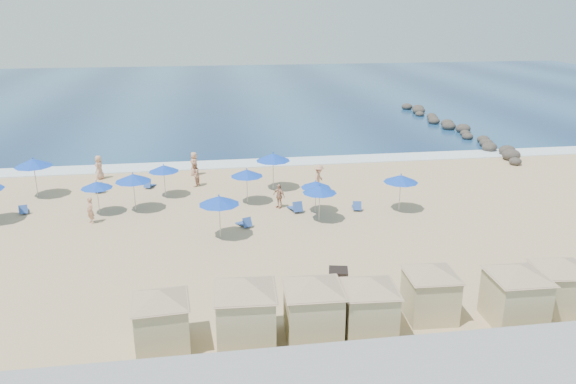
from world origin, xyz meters
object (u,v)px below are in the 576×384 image
object	(u,v)px
cabana_1	(245,302)
cabana_6	(560,278)
umbrella_8	(320,189)
beachgoer_2	(279,196)
cabana_2	(313,299)
beachgoer_4	(194,164)
cabana_3	(369,298)
cabana_5	(517,286)
cabana_4	(431,284)
trash_bin	(338,278)
beachgoer_0	(90,210)
umbrella_10	(316,184)
umbrella_3	(96,185)
beachgoer_1	(195,174)
rock_jetty	(454,127)
umbrella_9	(273,157)
umbrella_7	(247,173)
cabana_0	(161,311)
umbrella_4	(164,168)
umbrella_5	(133,178)
umbrella_2	(33,163)
umbrella_6	(219,200)
umbrella_11	(401,179)
beachgoer_3	(319,178)
beachgoer_5	(99,167)

from	to	relation	value
cabana_1	cabana_6	distance (m)	12.90
umbrella_8	beachgoer_2	xyz separation A→B (m)	(-2.03, 2.70, -1.21)
cabana_2	beachgoer_4	size ratio (longest dim) A/B	2.51
cabana_3	cabana_5	distance (m)	6.00
cabana_4	trash_bin	bearing A→B (deg)	134.67
beachgoer_0	cabana_3	bearing A→B (deg)	5.14
umbrella_10	umbrella_3	bearing A→B (deg)	172.43
umbrella_10	beachgoer_1	world-z (taller)	umbrella_10
rock_jetty	trash_bin	bearing A→B (deg)	-122.26
umbrella_9	beachgoer_4	size ratio (longest dim) A/B	1.50
umbrella_7	rock_jetty	bearing A→B (deg)	39.94
cabana_0	umbrella_9	world-z (taller)	umbrella_9
rock_jetty	umbrella_10	size ratio (longest dim) A/B	12.69
rock_jetty	cabana_4	size ratio (longest dim) A/B	6.43
umbrella_4	rock_jetty	bearing A→B (deg)	31.01
umbrella_9	trash_bin	bearing A→B (deg)	-85.61
umbrella_5	beachgoer_2	distance (m)	9.02
umbrella_4	beachgoer_4	size ratio (longest dim) A/B	1.27
trash_bin	umbrella_9	size ratio (longest dim) A/B	0.32
umbrella_2	umbrella_3	world-z (taller)	umbrella_2
umbrella_8	beachgoer_1	distance (m)	10.85
cabana_0	cabana_5	distance (m)	13.80
trash_bin	umbrella_6	world-z (taller)	umbrella_6
umbrella_4	cabana_3	bearing A→B (deg)	-64.29
cabana_0	umbrella_11	world-z (taller)	cabana_0
cabana_5	umbrella_8	bearing A→B (deg)	114.19
umbrella_11	beachgoer_3	xyz separation A→B (m)	(-4.14, 4.57, -1.16)
cabana_6	umbrella_11	bearing A→B (deg)	100.59
umbrella_2	beachgoer_0	xyz separation A→B (m)	(4.39, -5.49, -1.58)
rock_jetty	beachgoer_1	size ratio (longest dim) A/B	15.18
trash_bin	umbrella_3	world-z (taller)	umbrella_3
beachgoer_2	rock_jetty	bearing A→B (deg)	93.10
rock_jetty	umbrella_6	distance (m)	34.66
umbrella_2	umbrella_4	world-z (taller)	umbrella_2
umbrella_3	cabana_0	bearing A→B (deg)	-72.65
cabana_1	cabana_2	world-z (taller)	cabana_1
umbrella_9	beachgoer_2	size ratio (longest dim) A/B	1.72
umbrella_5	umbrella_7	size ratio (longest dim) A/B	1.06
cabana_2	beachgoer_3	bearing A→B (deg)	77.62
cabana_1	umbrella_6	distance (m)	10.28
umbrella_6	cabana_3	bearing A→B (deg)	-62.94
umbrella_11	umbrella_6	bearing A→B (deg)	-166.69
cabana_2	trash_bin	bearing A→B (deg)	63.34
umbrella_2	trash_bin	bearing A→B (deg)	-42.28
umbrella_11	beachgoer_0	bearing A→B (deg)	177.73
umbrella_11	cabana_6	bearing A→B (deg)	-79.41
cabana_3	umbrella_3	bearing A→B (deg)	129.31
umbrella_9	umbrella_7	bearing A→B (deg)	-127.61
trash_bin	cabana_1	world-z (taller)	cabana_1
umbrella_7	beachgoer_5	distance (m)	12.51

